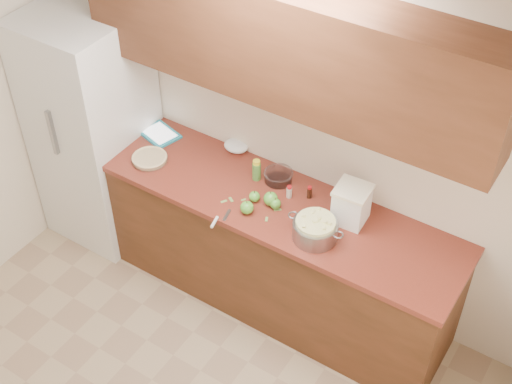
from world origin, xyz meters
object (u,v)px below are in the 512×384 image
Objects in this scene: colander at (315,229)px; flour_canister at (351,204)px; pie at (150,158)px; tablet at (160,134)px.

flour_canister is at bearing 66.61° from colander.
tablet is (-0.12, 0.26, -0.01)m from pie.
pie is 1.29m from colander.
flour_canister reaches higher than tablet.
colander is 1.44× the size of flour_canister.
pie is 1.42m from flour_canister.
pie reaches higher than tablet.
flour_canister reaches higher than colander.
colander is 0.28m from flour_canister.
tablet is at bearing 178.65° from flour_canister.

